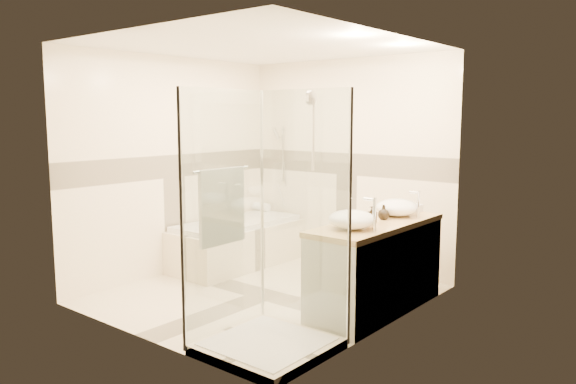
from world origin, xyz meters
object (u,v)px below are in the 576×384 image
Objects in this scene: bathtub at (237,241)px; amenity_bottle_a at (372,215)px; vessel_sink_near at (397,207)px; shower_enclosure at (263,284)px; vanity at (376,267)px; vessel_sink_far at (352,219)px; amenity_bottle_b at (384,212)px.

amenity_bottle_a is at bearing -11.09° from bathtub.
bathtub is 2.22m from vessel_sink_near.
shower_enclosure reaches higher than vessel_sink_near.
vanity is 3.86× the size of vessel_sink_near.
amenity_bottle_a is (-0.02, -0.07, 0.50)m from vanity.
bathtub is 2.35m from vessel_sink_far.
vessel_sink_near is (2.13, 0.07, 0.63)m from bathtub.
vessel_sink_near is at bearing 92.74° from vanity.
vessel_sink_far is at bearing -90.00° from vessel_sink_near.
vanity is 1.31m from shower_enclosure.
bathtub is 2.23m from amenity_bottle_b.
vessel_sink_far reaches higher than vanity.
vanity is 3.91× the size of vessel_sink_far.
amenity_bottle_b is at bearing 97.52° from vanity.
vessel_sink_far is 0.56m from amenity_bottle_b.
vessel_sink_far is (-0.02, -0.41, 0.51)m from vanity.
bathtub is 2.26m from amenity_bottle_a.
vessel_sink_far reaches higher than amenity_bottle_b.
vessel_sink_near is 2.70× the size of amenity_bottle_a.
bathtub is 1.05× the size of vanity.
shower_enclosure is at bearing -107.50° from vessel_sink_far.
vessel_sink_far is at bearing -92.82° from vanity.
amenity_bottle_a is 1.09× the size of amenity_bottle_b.
vanity reaches higher than bathtub.
shower_enclosure reaches higher than bathtub.
vessel_sink_near is at bearing 1.83° from bathtub.
amenity_bottle_b is at bearing -5.33° from bathtub.
vessel_sink_near is (-0.02, 0.42, 0.51)m from vanity.
amenity_bottle_b is at bearing 79.14° from shower_enclosure.
amenity_bottle_a is (0.00, -0.49, -0.01)m from vessel_sink_near.
vessel_sink_near is 0.27m from amenity_bottle_b.
amenity_bottle_b is (0.27, 1.42, 0.42)m from shower_enclosure.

